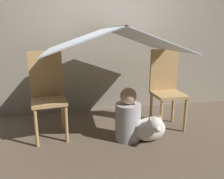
# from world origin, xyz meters

# --- Properties ---
(ground_plane) EXTENTS (8.80, 8.80, 0.00)m
(ground_plane) POSITION_xyz_m (0.00, 0.00, 0.00)
(ground_plane) COLOR brown
(wall_back) EXTENTS (7.00, 0.05, 2.50)m
(wall_back) POSITION_xyz_m (0.00, 0.97, 1.25)
(wall_back) COLOR gray
(wall_back) RESTS_ON ground_plane
(chair_left) EXTENTS (0.43, 0.43, 1.00)m
(chair_left) POSITION_xyz_m (-0.74, 0.14, 0.54)
(chair_left) COLOR tan
(chair_left) RESTS_ON ground_plane
(chair_right) EXTENTS (0.38, 0.38, 1.00)m
(chair_right) POSITION_xyz_m (0.73, 0.14, 0.54)
(chair_right) COLOR tan
(chair_right) RESTS_ON ground_plane
(sheet_canopy) EXTENTS (1.46, 1.22, 0.27)m
(sheet_canopy) POSITION_xyz_m (0.00, 0.06, 1.13)
(sheet_canopy) COLOR silver
(person_front) EXTENTS (0.29, 0.29, 0.61)m
(person_front) POSITION_xyz_m (0.14, -0.15, 0.26)
(person_front) COLOR #B2B2B7
(person_front) RESTS_ON ground_plane
(dog) EXTENTS (0.38, 0.38, 0.36)m
(dog) POSITION_xyz_m (0.38, -0.26, 0.16)
(dog) COLOR silver
(dog) RESTS_ON ground_plane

